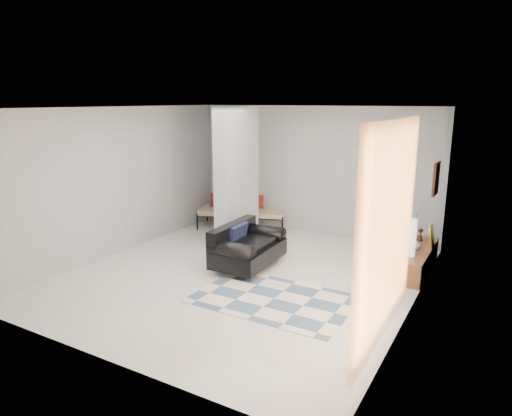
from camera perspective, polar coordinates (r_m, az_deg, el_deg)
The scene contains 17 objects.
floor at distance 7.86m, azimuth -1.66°, elevation -8.43°, with size 6.00×6.00×0.00m, color white.
ceiling at distance 7.30m, azimuth -1.81°, elevation 12.42°, with size 6.00×6.00×0.00m, color white.
wall_back at distance 10.10m, azimuth 7.16°, elevation 4.61°, with size 6.00×6.00×0.00m, color #ACAEB1.
wall_front at distance 5.22m, azimuth -19.14°, elevation -4.33°, with size 6.00×6.00×0.00m, color #ACAEB1.
wall_left at distance 9.17m, azimuth -16.61°, elevation 3.27°, with size 6.00×6.00×0.00m, color #ACAEB1.
wall_right at distance 6.50m, azimuth 19.46°, elevation -0.92°, with size 6.00×6.00×0.00m, color #ACAEB1.
partition_column at distance 9.37m, azimuth -2.41°, elevation 4.02°, with size 0.35×1.20×2.80m, color #ABB0B2.
hallway_door at distance 11.09m, azimuth -3.06°, elevation 3.48°, with size 0.85×0.06×2.04m, color silver.
curtain at distance 5.41m, azimuth 16.44°, elevation -2.94°, with size 2.55×2.55×0.00m, color #F19A3F.
wall_art at distance 8.11m, azimuth 21.60°, elevation 3.42°, with size 0.04×0.45×0.55m, color #3F1E11.
media_console at distance 8.49m, azimuth 19.43°, elevation -6.08°, with size 0.45×1.76×0.80m.
loveseat at distance 8.18m, azimuth -1.30°, elevation -4.87°, with size 0.90×1.50×0.76m.
daybed at distance 10.67m, azimuth -1.77°, elevation -0.26°, with size 2.16×1.46×0.77m.
area_rug at distance 6.99m, azimuth 2.26°, elevation -11.28°, with size 2.33×1.55×0.01m, color beige.
cylinder_lamp at distance 7.91m, azimuth 18.96°, elevation -3.55°, with size 0.12×0.12×0.63m, color beige.
bronze_figurine at distance 8.88m, azimuth 19.87°, elevation -3.15°, with size 0.12×0.12×0.23m, color black, non-canonical shape.
vase at distance 8.35m, azimuth 19.18°, elevation -4.19°, with size 0.20×0.20×0.21m, color white.
Camera 1 is at (3.80, -6.24, 2.92)m, focal length 32.00 mm.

